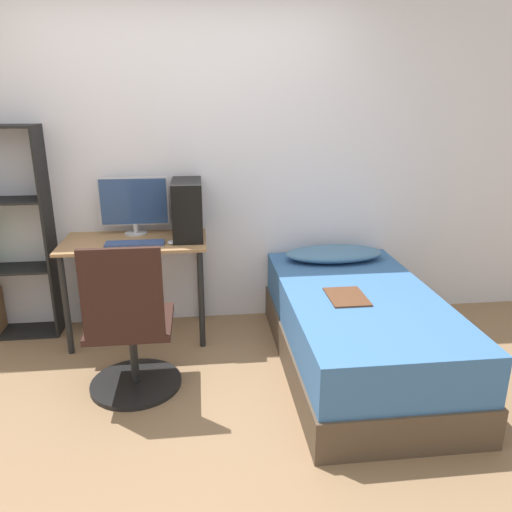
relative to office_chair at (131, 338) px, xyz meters
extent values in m
plane|color=#846647|center=(0.34, -0.41, -0.37)|extent=(14.00, 14.00, 0.00)
cube|color=silver|center=(0.34, 1.10, 0.88)|extent=(8.00, 0.05, 2.50)
cube|color=#997047|center=(-0.04, 0.79, 0.38)|extent=(1.05, 0.57, 0.02)
cylinder|color=black|center=(-0.51, 0.55, 0.00)|extent=(0.04, 0.04, 0.75)
cylinder|color=black|center=(0.44, 0.55, 0.00)|extent=(0.04, 0.04, 0.75)
cylinder|color=black|center=(-0.51, 1.03, 0.00)|extent=(0.04, 0.04, 0.75)
cylinder|color=black|center=(0.44, 1.03, 0.00)|extent=(0.04, 0.04, 0.75)
cube|color=black|center=(-0.68, 0.94, 0.42)|extent=(0.02, 0.27, 1.59)
cube|color=black|center=(-1.02, 0.94, -0.36)|extent=(0.66, 0.27, 0.02)
cube|color=black|center=(-1.02, 0.94, 0.16)|extent=(0.66, 0.27, 0.02)
cylinder|color=black|center=(0.00, 0.07, -0.36)|extent=(0.58, 0.58, 0.03)
cylinder|color=black|center=(0.00, 0.07, -0.15)|extent=(0.05, 0.05, 0.39)
cube|color=black|center=(0.00, 0.07, 0.07)|extent=(0.50, 0.50, 0.04)
cube|color=black|center=(0.00, -0.17, 0.36)|extent=(0.45, 0.04, 0.54)
cube|color=#4C3D2D|center=(1.48, 0.14, -0.25)|extent=(1.01, 1.87, 0.25)
cube|color=#38669E|center=(1.48, 0.14, 0.02)|extent=(0.98, 1.83, 0.30)
ellipsoid|color=teal|center=(1.48, 0.82, 0.23)|extent=(0.77, 0.36, 0.11)
cube|color=#56331E|center=(1.37, 0.07, 0.18)|extent=(0.24, 0.32, 0.01)
cylinder|color=#B7B7BC|center=(-0.04, 0.98, 0.40)|extent=(0.17, 0.17, 0.01)
cylinder|color=#B7B7BC|center=(-0.04, 0.98, 0.44)|extent=(0.04, 0.04, 0.07)
cube|color=#B7B7BC|center=(-0.04, 0.98, 0.65)|extent=(0.52, 0.01, 0.37)
cube|color=navy|center=(-0.04, 0.97, 0.65)|extent=(0.49, 0.01, 0.34)
cube|color=#33477A|center=(-0.02, 0.68, 0.40)|extent=(0.42, 0.12, 0.02)
cube|color=black|center=(0.36, 0.84, 0.61)|extent=(0.22, 0.43, 0.43)
ellipsoid|color=silver|center=(0.24, 0.68, 0.40)|extent=(0.06, 0.09, 0.02)
camera|label=1|loc=(0.45, -2.81, 1.42)|focal=35.00mm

